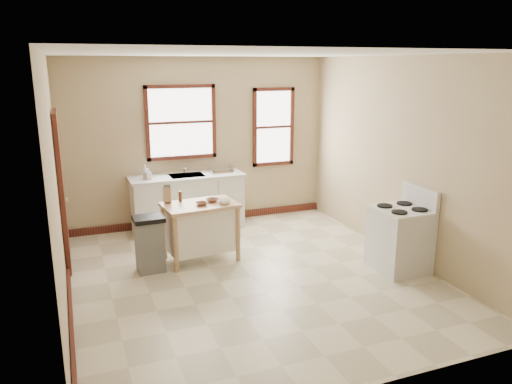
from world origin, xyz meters
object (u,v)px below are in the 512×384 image
at_px(soap_bottle_b, 148,174).
at_px(pepper_grinder, 180,196).
at_px(bowl_b, 212,200).
at_px(bowl_c, 225,202).
at_px(gas_stove, 400,229).
at_px(kitchen_island, 201,232).
at_px(knife_block, 168,196).
at_px(trash_bin, 150,244).
at_px(bowl_a, 202,204).
at_px(soap_bottle_a, 145,172).
at_px(dish_rack, 221,169).

bearing_deg(soap_bottle_b, pepper_grinder, -85.76).
bearing_deg(pepper_grinder, bowl_b, -21.95).
xyz_separation_m(bowl_c, gas_stove, (2.06, -1.16, -0.29)).
distance_m(bowl_b, bowl_c, 0.21).
height_order(kitchen_island, gas_stove, gas_stove).
distance_m(knife_block, pepper_grinder, 0.18).
height_order(trash_bin, gas_stove, gas_stove).
xyz_separation_m(pepper_grinder, bowl_a, (0.23, -0.29, -0.05)).
bearing_deg(soap_bottle_b, bowl_c, -69.76).
height_order(bowl_c, trash_bin, bowl_c).
bearing_deg(gas_stove, bowl_b, 148.76).
distance_m(soap_bottle_b, bowl_b, 1.45).
xyz_separation_m(knife_block, gas_stove, (2.78, -1.50, -0.36)).
height_order(soap_bottle_a, gas_stove, soap_bottle_a).
relative_size(knife_block, bowl_c, 1.10).
relative_size(bowl_b, gas_stove, 0.16).
xyz_separation_m(soap_bottle_a, gas_stove, (2.89, -2.67, -0.47)).
bearing_deg(dish_rack, bowl_c, -85.82).
height_order(pepper_grinder, bowl_b, pepper_grinder).
height_order(knife_block, gas_stove, gas_stove).
relative_size(soap_bottle_b, knife_block, 0.88).
bearing_deg(bowl_c, trash_bin, -178.78).
height_order(bowl_b, trash_bin, bowl_b).
height_order(kitchen_island, bowl_b, bowl_b).
xyz_separation_m(knife_block, trash_bin, (-0.33, -0.36, -0.54)).
relative_size(knife_block, bowl_a, 1.23).
bearing_deg(soap_bottle_a, trash_bin, -97.93).
height_order(soap_bottle_a, bowl_c, soap_bottle_a).
xyz_separation_m(bowl_a, bowl_c, (0.31, -0.05, 0.01)).
bearing_deg(gas_stove, knife_block, 151.65).
relative_size(pepper_grinder, trash_bin, 0.20).
distance_m(knife_block, trash_bin, 0.73).
bearing_deg(bowl_b, bowl_c, -52.83).
relative_size(pepper_grinder, bowl_c, 0.83).
height_order(kitchen_island, knife_block, knife_block).
distance_m(pepper_grinder, bowl_a, 0.37).
bearing_deg(bowl_b, knife_block, 163.77).
relative_size(bowl_a, bowl_c, 0.90).
bearing_deg(knife_block, bowl_c, -10.13).
bearing_deg(bowl_b, pepper_grinder, 158.05).
xyz_separation_m(trash_bin, gas_stove, (3.11, -1.14, 0.18)).
height_order(knife_block, bowl_c, knife_block).
xyz_separation_m(bowl_b, gas_stove, (2.19, -1.33, -0.28)).
bearing_deg(pepper_grinder, kitchen_island, -42.86).
bearing_deg(dish_rack, pepper_grinder, -109.40).
height_order(bowl_a, bowl_c, bowl_c).
xyz_separation_m(soap_bottle_b, bowl_a, (0.48, -1.39, -0.17)).
bearing_deg(dish_rack, trash_bin, -114.01).
xyz_separation_m(soap_bottle_a, kitchen_island, (0.52, -1.38, -0.62)).
xyz_separation_m(soap_bottle_a, soap_bottle_b, (0.04, -0.06, -0.02)).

